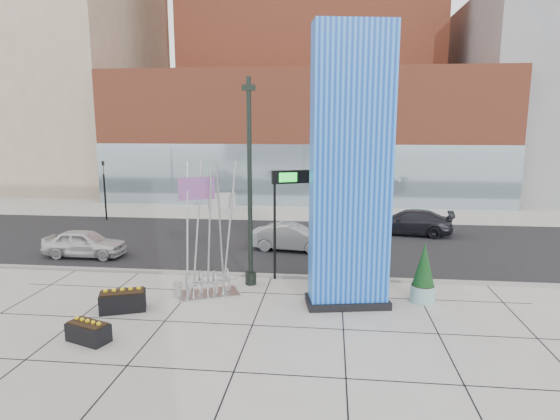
# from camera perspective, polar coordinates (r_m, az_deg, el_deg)

# --- Properties ---
(ground) EXTENTS (160.00, 160.00, 0.00)m
(ground) POSITION_cam_1_polar(r_m,az_deg,el_deg) (17.08, -6.21, -12.27)
(ground) COLOR #9E9991
(ground) RESTS_ON ground
(street_asphalt) EXTENTS (80.00, 12.00, 0.02)m
(street_asphalt) POSITION_cam_1_polar(r_m,az_deg,el_deg) (26.43, -1.54, -3.96)
(street_asphalt) COLOR black
(street_asphalt) RESTS_ON ground
(curb_edge) EXTENTS (80.00, 0.30, 0.12)m
(curb_edge) POSITION_cam_1_polar(r_m,az_deg,el_deg) (20.73, -3.81, -7.91)
(curb_edge) COLOR gray
(curb_edge) RESTS_ON ground
(tower_podium) EXTENTS (34.00, 10.00, 11.00)m
(tower_podium) POSITION_cam_1_polar(r_m,az_deg,el_deg) (42.45, 2.94, 8.95)
(tower_podium) COLOR #A1492E
(tower_podium) RESTS_ON ground
(tower_glass_front) EXTENTS (34.00, 0.60, 5.00)m
(tower_glass_front) POSITION_cam_1_polar(r_m,az_deg,el_deg) (37.87, 2.47, 4.23)
(tower_glass_front) COLOR #8CA5B2
(tower_glass_front) RESTS_ON ground
(building_beige_left) EXTENTS (18.00, 20.00, 34.00)m
(building_beige_left) POSITION_cam_1_polar(r_m,az_deg,el_deg) (58.45, -25.76, 19.71)
(building_beige_left) COLOR gray
(building_beige_left) RESTS_ON ground
(blue_pylon) EXTENTS (3.17, 1.84, 9.95)m
(blue_pylon) POSITION_cam_1_polar(r_m,az_deg,el_deg) (16.61, 8.60, 4.21)
(blue_pylon) COLOR #0B3AAF
(blue_pylon) RESTS_ON ground
(lamp_post) EXTENTS (0.54, 0.46, 8.38)m
(lamp_post) POSITION_cam_1_polar(r_m,az_deg,el_deg) (18.91, -3.69, 0.84)
(lamp_post) COLOR black
(lamp_post) RESTS_ON ground
(public_art_sculpture) EXTENTS (2.58, 2.00, 5.26)m
(public_art_sculpture) POSITION_cam_1_polar(r_m,az_deg,el_deg) (18.36, -8.81, -6.13)
(public_art_sculpture) COLOR #B8BBBD
(public_art_sculpture) RESTS_ON ground
(concrete_bollard) EXTENTS (0.32, 0.32, 0.61)m
(concrete_bollard) POSITION_cam_1_polar(r_m,az_deg,el_deg) (18.69, -12.36, -9.41)
(concrete_bollard) COLOR gray
(concrete_bollard) RESTS_ON ground
(overhead_street_sign) EXTENTS (2.12, 0.99, 4.67)m
(overhead_street_sign) POSITION_cam_1_polar(r_m,az_deg,el_deg) (19.39, 1.67, 2.83)
(overhead_street_sign) COLOR black
(overhead_street_sign) RESTS_ON ground
(round_planter_east) EXTENTS (0.90, 0.90, 2.26)m
(round_planter_east) POSITION_cam_1_polar(r_m,az_deg,el_deg) (18.36, 17.10, -7.49)
(round_planter_east) COLOR #82B0AE
(round_planter_east) RESTS_ON ground
(round_planter_mid) EXTENTS (1.11, 1.11, 2.77)m
(round_planter_mid) POSITION_cam_1_polar(r_m,az_deg,el_deg) (19.68, 5.18, -5.13)
(round_planter_mid) COLOR #82B0AE
(round_planter_mid) RESTS_ON ground
(round_planter_west) EXTENTS (0.89, 0.89, 2.22)m
(round_planter_west) POSITION_cam_1_polar(r_m,az_deg,el_deg) (18.03, 6.97, -7.48)
(round_planter_west) COLOR #82B0AE
(round_planter_west) RESTS_ON ground
(box_planter_north) EXTENTS (1.75, 1.29, 0.87)m
(box_planter_north) POSITION_cam_1_polar(r_m,az_deg,el_deg) (17.87, -18.61, -10.35)
(box_planter_north) COLOR black
(box_planter_north) RESTS_ON ground
(box_planter_south) EXTENTS (1.46, 1.07, 0.72)m
(box_planter_south) POSITION_cam_1_polar(r_m,az_deg,el_deg) (15.91, -22.33, -13.49)
(box_planter_south) COLOR black
(box_planter_south) RESTS_ON ground
(car_white_west) EXTENTS (4.04, 1.64, 1.38)m
(car_white_west) POSITION_cam_1_polar(r_m,az_deg,el_deg) (25.42, -22.70, -3.79)
(car_white_west) COLOR silver
(car_white_west) RESTS_ON ground
(car_silver_mid) EXTENTS (4.40, 2.05, 1.40)m
(car_silver_mid) POSITION_cam_1_polar(r_m,az_deg,el_deg) (24.66, 1.41, -3.36)
(car_silver_mid) COLOR #A1A4A8
(car_silver_mid) RESTS_ON ground
(car_dark_east) EXTENTS (5.40, 2.95, 1.48)m
(car_dark_east) POSITION_cam_1_polar(r_m,az_deg,el_deg) (29.25, 15.43, -1.46)
(car_dark_east) COLOR black
(car_dark_east) RESTS_ON ground
(traffic_signal) EXTENTS (0.15, 0.18, 4.10)m
(traffic_signal) POSITION_cam_1_polar(r_m,az_deg,el_deg) (34.36, -20.61, 2.61)
(traffic_signal) COLOR black
(traffic_signal) RESTS_ON ground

